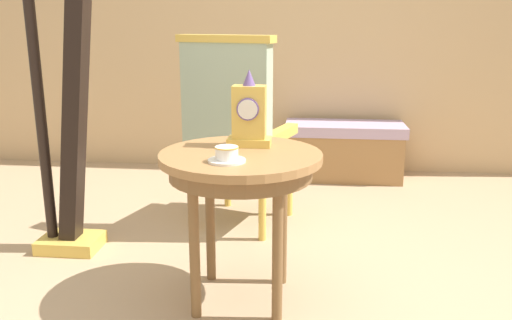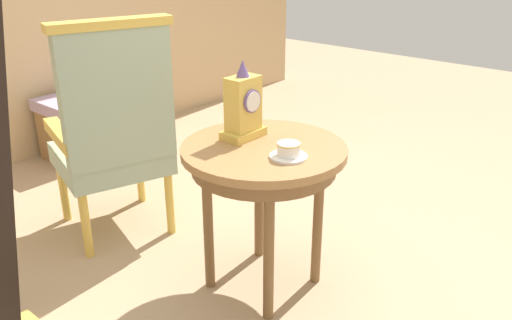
# 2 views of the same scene
# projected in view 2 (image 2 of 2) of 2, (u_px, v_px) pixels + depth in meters

# --- Properties ---
(ground_plane) EXTENTS (10.00, 10.00, 0.00)m
(ground_plane) POSITION_uv_depth(u_px,v_px,m) (262.00, 279.00, 2.51)
(ground_plane) COLOR tan
(side_table) EXTENTS (0.69, 0.69, 0.68)m
(side_table) POSITION_uv_depth(u_px,v_px,m) (264.00, 164.00, 2.25)
(side_table) COLOR #9E7042
(side_table) RESTS_ON ground
(teacup_left) EXTENTS (0.15, 0.15, 0.06)m
(teacup_left) POSITION_uv_depth(u_px,v_px,m) (289.00, 151.00, 2.09)
(teacup_left) COLOR white
(teacup_left) RESTS_ON side_table
(mantel_clock) EXTENTS (0.19, 0.11, 0.34)m
(mantel_clock) POSITION_uv_depth(u_px,v_px,m) (244.00, 107.00, 2.26)
(mantel_clock) COLOR gold
(mantel_clock) RESTS_ON side_table
(armchair) EXTENTS (0.67, 0.67, 1.14)m
(armchair) POSITION_uv_depth(u_px,v_px,m) (114.00, 129.00, 2.66)
(armchair) COLOR #9EB299
(armchair) RESTS_ON ground
(window_bench) EXTENTS (0.92, 0.40, 0.44)m
(window_bench) POSITION_uv_depth(u_px,v_px,m) (106.00, 119.00, 3.96)
(window_bench) COLOR #B299B7
(window_bench) RESTS_ON ground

